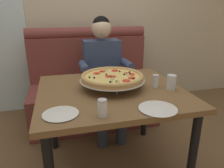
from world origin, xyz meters
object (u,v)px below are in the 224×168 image
object	(u,v)px
shaker_oregano	(102,109)
shaker_parmesan	(155,82)
dining_table	(111,100)
plate_near_left	(158,108)
plate_near_right	(61,113)
pizza	(112,77)
booth_bench	(92,89)
diner_main	(104,70)
patio_chair	(0,65)
drinking_glass	(171,83)

from	to	relation	value
shaker_oregano	shaker_parmesan	bearing A→B (deg)	36.47
dining_table	plate_near_left	world-z (taller)	plate_near_left
plate_near_right	pizza	bearing A→B (deg)	41.40
booth_bench	plate_near_right	world-z (taller)	booth_bench
diner_main	dining_table	bearing A→B (deg)	-97.62
shaker_parmesan	plate_near_left	distance (m)	0.41
patio_chair	pizza	bearing A→B (deg)	-57.08
shaker_oregano	patio_chair	size ratio (longest dim) A/B	0.12
plate_near_left	plate_near_right	size ratio (longest dim) A/B	1.12
drinking_glass	plate_near_left	bearing A→B (deg)	-130.83
shaker_oregano	shaker_parmesan	world-z (taller)	shaker_oregano
shaker_parmesan	plate_near_left	xyz separation A→B (m)	(-0.16, -0.38, -0.03)
drinking_glass	patio_chair	world-z (taller)	drinking_glass
diner_main	pizza	distance (m)	0.68
pizza	shaker_parmesan	world-z (taller)	pizza
shaker_oregano	drinking_glass	bearing A→B (deg)	25.87
diner_main	plate_near_left	xyz separation A→B (m)	(0.10, -1.11, 0.05)
diner_main	shaker_parmesan	xyz separation A→B (m)	(0.26, -0.73, 0.08)
booth_bench	plate_near_left	size ratio (longest dim) A/B	6.14
dining_table	diner_main	distance (m)	0.71
shaker_oregano	patio_chair	xyz separation A→B (m)	(-1.10, 2.41, -0.27)
shaker_oregano	diner_main	bearing A→B (deg)	77.27
booth_bench	patio_chair	size ratio (longest dim) A/B	1.73
diner_main	pizza	bearing A→B (deg)	-96.51
pizza	dining_table	bearing A→B (deg)	-116.53
pizza	shaker_parmesan	xyz separation A→B (m)	(0.34, -0.07, -0.05)
pizza	patio_chair	distance (m)	2.37
plate_near_left	plate_near_right	distance (m)	0.59
dining_table	patio_chair	world-z (taller)	patio_chair
booth_bench	shaker_oregano	bearing A→B (deg)	-96.50
plate_near_left	patio_chair	distance (m)	2.83
booth_bench	plate_near_right	size ratio (longest dim) A/B	6.91
plate_near_right	patio_chair	xyz separation A→B (m)	(-0.87, 2.33, -0.23)
diner_main	shaker_oregano	size ratio (longest dim) A/B	12.23
shaker_parmesan	plate_near_left	world-z (taller)	shaker_parmesan
diner_main	shaker_parmesan	bearing A→B (deg)	-70.37
plate_near_left	booth_bench	bearing A→B (deg)	98.10
pizza	plate_near_right	size ratio (longest dim) A/B	2.36
shaker_parmesan	patio_chair	size ratio (longest dim) A/B	0.12
patio_chair	drinking_glass	bearing A→B (deg)	-51.23
booth_bench	shaker_parmesan	world-z (taller)	booth_bench
plate_near_left	plate_near_right	bearing A→B (deg)	172.24
dining_table	plate_near_right	bearing A→B (deg)	-140.30
dining_table	plate_near_right	size ratio (longest dim) A/B	5.14
booth_bench	plate_near_left	bearing A→B (deg)	-81.90
booth_bench	patio_chair	distance (m)	1.64
plate_near_left	shaker_oregano	bearing A→B (deg)	-179.62
shaker_parmesan	booth_bench	bearing A→B (deg)	109.58
shaker_oregano	plate_near_right	distance (m)	0.25
pizza	drinking_glass	world-z (taller)	pizza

